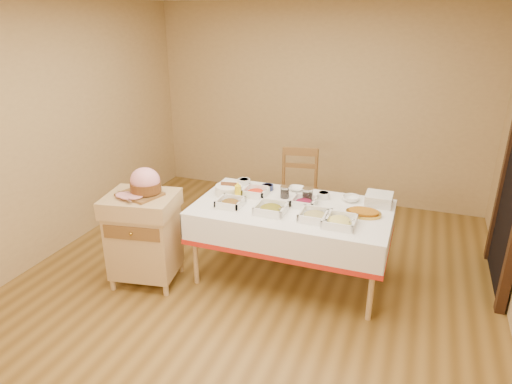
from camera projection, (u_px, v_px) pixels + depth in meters
room_shell at (251, 157)px, 3.90m from camera, size 5.00×5.00×5.00m
dining_table at (292, 222)px, 4.33m from camera, size 1.82×1.02×0.76m
butcher_cart at (144, 234)px, 4.30m from camera, size 0.72×0.63×0.90m
dining_chair at (298, 191)px, 5.31m from camera, size 0.52×0.50×0.99m
ham_on_board at (144, 184)px, 4.13m from camera, size 0.39×0.37×0.26m
serving_dish_a at (230, 203)px, 4.27m from camera, size 0.24×0.23×0.10m
serving_dish_b at (271, 209)px, 4.14m from camera, size 0.27×0.27×0.11m
serving_dish_c at (315, 216)px, 4.00m from camera, size 0.26×0.26×0.11m
serving_dish_d at (339, 221)px, 3.89m from camera, size 0.28×0.28×0.10m
serving_dish_e at (256, 192)px, 4.52m from camera, size 0.24×0.23×0.11m
serving_dish_f at (304, 202)px, 4.28m from camera, size 0.23×0.22×0.11m
small_bowl_left at (244, 181)px, 4.80m from camera, size 0.13×0.13×0.06m
small_bowl_mid at (268, 187)px, 4.66m from camera, size 0.12×0.12×0.05m
small_bowl_right at (324, 195)px, 4.45m from camera, size 0.12×0.12×0.06m
bowl_white_imported at (296, 189)px, 4.65m from camera, size 0.16×0.16×0.04m
bowl_small_imported at (351, 199)px, 4.38m from camera, size 0.19×0.19×0.05m
preserve_jar_left at (285, 193)px, 4.45m from camera, size 0.09×0.09×0.12m
preserve_jar_right at (307, 196)px, 4.36m from camera, size 0.11×0.11×0.13m
mustard_bottle at (238, 192)px, 4.37m from camera, size 0.06×0.06×0.19m
bread_basket at (229, 190)px, 4.53m from camera, size 0.27×0.27×0.12m
plate_stack at (379, 199)px, 4.30m from camera, size 0.24×0.24×0.10m
brass_platter at (364, 213)px, 4.09m from camera, size 0.32×0.23×0.04m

